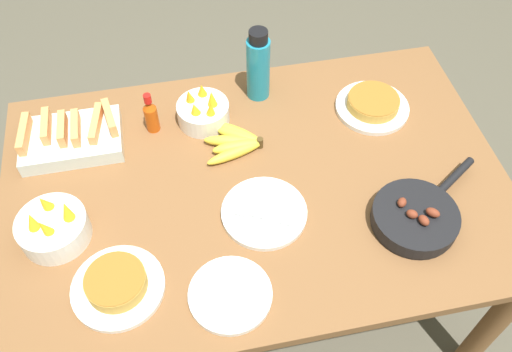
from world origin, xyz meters
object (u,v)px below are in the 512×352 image
frittata_plate_center (373,105)px  empty_plate_far_left (230,295)px  empty_plate_near_front (263,213)px  water_bottle (258,66)px  hot_sauce_bottle (151,115)px  fruit_bowl_mango (203,111)px  frittata_plate_side (117,285)px  skillet (416,217)px  banana_bunch (237,142)px  fruit_bowl_citrus (53,228)px  melon_tray (72,137)px

frittata_plate_center → empty_plate_far_left: size_ratio=1.12×
empty_plate_near_front → water_bottle: (0.09, 0.48, 0.11)m
frittata_plate_center → hot_sauce_bottle: bearing=175.6°
fruit_bowl_mango → frittata_plate_side: bearing=-118.6°
frittata_plate_side → empty_plate_far_left: size_ratio=1.12×
frittata_plate_center → empty_plate_near_front: bearing=-142.5°
hot_sauce_bottle → skillet: bearing=-36.3°
skillet → fruit_bowl_mango: size_ratio=2.17×
empty_plate_near_front → hot_sauce_bottle: 0.48m
banana_bunch → fruit_bowl_citrus: size_ratio=1.03×
banana_bunch → hot_sauce_bottle: size_ratio=1.33×
melon_tray → frittata_plate_side: 0.54m
melon_tray → empty_plate_far_left: bearing=-56.9°
fruit_bowl_mango → water_bottle: size_ratio=0.65×
frittata_plate_side → empty_plate_far_left: (0.28, -0.08, -0.02)m
frittata_plate_center → empty_plate_far_left: bearing=-135.3°
frittata_plate_center → fruit_bowl_mango: size_ratio=1.45×
empty_plate_near_front → frittata_plate_side: bearing=-159.7°
skillet → hot_sauce_bottle: (-0.68, 0.50, 0.04)m
melon_tray → empty_plate_near_front: 0.64m
banana_bunch → water_bottle: (0.11, 0.21, 0.10)m
hot_sauce_bottle → empty_plate_far_left: bearing=-77.1°
banana_bunch → frittata_plate_center: frittata_plate_center is taller
banana_bunch → empty_plate_far_left: banana_bunch is taller
frittata_plate_side → fruit_bowl_citrus: 0.25m
skillet → water_bottle: size_ratio=1.40×
empty_plate_near_front → skillet: bearing=-14.9°
banana_bunch → empty_plate_far_left: size_ratio=0.91×
fruit_bowl_citrus → hot_sauce_bottle: (0.29, 0.35, 0.02)m
water_bottle → hot_sauce_bottle: bearing=-165.8°
hot_sauce_bottle → frittata_plate_side: bearing=-104.0°
frittata_plate_center → fruit_bowl_citrus: (-1.00, -0.29, 0.02)m
skillet → fruit_bowl_mango: bearing=102.4°
skillet → empty_plate_near_front: size_ratio=1.48×
frittata_plate_side → water_bottle: 0.81m
empty_plate_near_front → empty_plate_far_left: 0.26m
empty_plate_near_front → water_bottle: 0.50m
fruit_bowl_citrus → hot_sauce_bottle: size_ratio=1.29×
empty_plate_far_left → fruit_bowl_mango: bearing=88.1°
hot_sauce_bottle → frittata_plate_center: bearing=-4.4°
empty_plate_near_front → fruit_bowl_mango: size_ratio=1.46×
frittata_plate_side → fruit_bowl_mango: fruit_bowl_mango is taller
melon_tray → hot_sauce_bottle: 0.25m
empty_plate_far_left → fruit_bowl_mango: (0.02, 0.62, 0.03)m
fruit_bowl_citrus → melon_tray: bearing=82.4°
banana_bunch → water_bottle: water_bottle is taller
empty_plate_far_left → water_bottle: size_ratio=0.84×
frittata_plate_side → fruit_bowl_mango: size_ratio=1.44×
banana_bunch → frittata_plate_center: 0.47m
fruit_bowl_citrus → empty_plate_far_left: bearing=-31.9°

